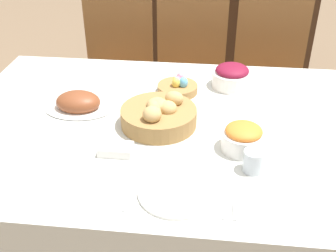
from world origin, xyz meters
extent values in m
cube|color=silver|center=(0.00, 0.00, 0.37)|extent=(1.79, 1.17, 0.74)
cylinder|color=brown|center=(-0.65, 0.66, 0.21)|extent=(0.03, 0.03, 0.43)
cylinder|color=brown|center=(-0.26, 0.67, 0.21)|extent=(0.03, 0.03, 0.43)
cylinder|color=brown|center=(-0.66, 1.05, 0.21)|extent=(0.03, 0.03, 0.43)
cylinder|color=brown|center=(-0.27, 1.06, 0.21)|extent=(0.03, 0.03, 0.43)
cube|color=brown|center=(-0.46, 0.86, 0.44)|extent=(0.43, 0.43, 0.02)
cube|color=brown|center=(-0.46, 1.06, 0.72)|extent=(0.42, 0.02, 0.55)
cylinder|color=brown|center=(0.28, 0.66, 0.21)|extent=(0.03, 0.03, 0.43)
cylinder|color=brown|center=(0.66, 0.67, 0.21)|extent=(0.03, 0.03, 0.43)
cylinder|color=brown|center=(0.27, 1.05, 0.21)|extent=(0.03, 0.03, 0.43)
cylinder|color=brown|center=(0.66, 1.06, 0.21)|extent=(0.03, 0.03, 0.43)
cube|color=brown|center=(0.47, 0.86, 0.44)|extent=(0.43, 0.43, 0.02)
cube|color=brown|center=(0.46, 1.06, 0.72)|extent=(0.42, 0.02, 0.55)
cylinder|color=brown|center=(-0.19, 0.66, 0.21)|extent=(0.03, 0.03, 0.43)
cylinder|color=brown|center=(0.20, 0.67, 0.21)|extent=(0.03, 0.03, 0.43)
cylinder|color=brown|center=(-0.20, 1.05, 0.21)|extent=(0.03, 0.03, 0.43)
cylinder|color=brown|center=(0.18, 1.06, 0.21)|extent=(0.03, 0.03, 0.43)
cube|color=brown|center=(0.00, 0.86, 0.44)|extent=(0.43, 0.43, 0.02)
cube|color=brown|center=(-0.01, 1.06, 0.72)|extent=(0.42, 0.03, 0.55)
cube|color=#3D2616|center=(0.16, 1.94, 0.45)|extent=(1.42, 0.44, 0.89)
cylinder|color=#9E7542|center=(-0.07, -0.02, 0.77)|extent=(0.29, 0.29, 0.07)
ellipsoid|color=tan|center=(-0.02, 0.04, 0.83)|extent=(0.08, 0.07, 0.06)
ellipsoid|color=tan|center=(-0.09, -0.03, 0.82)|extent=(0.07, 0.07, 0.05)
ellipsoid|color=tan|center=(-0.08, -0.02, 0.81)|extent=(0.08, 0.09, 0.05)
ellipsoid|color=tan|center=(-0.09, 0.01, 0.81)|extent=(0.09, 0.09, 0.05)
ellipsoid|color=tan|center=(-0.04, -0.02, 0.81)|extent=(0.10, 0.10, 0.06)
ellipsoid|color=tan|center=(-0.09, -0.09, 0.83)|extent=(0.09, 0.09, 0.06)
ellipsoid|color=tan|center=(-0.06, -0.01, 0.82)|extent=(0.08, 0.09, 0.05)
cylinder|color=#9E7542|center=(-0.03, 0.26, 0.75)|extent=(0.18, 0.18, 0.03)
ellipsoid|color=#60B2E0|center=(0.00, 0.25, 0.79)|extent=(0.04, 0.04, 0.05)
ellipsoid|color=pink|center=(-0.02, 0.30, 0.79)|extent=(0.04, 0.04, 0.05)
ellipsoid|color=#F4D151|center=(-0.03, 0.26, 0.79)|extent=(0.04, 0.04, 0.05)
ellipsoid|color=#B27AD1|center=(-0.03, 0.26, 0.79)|extent=(0.04, 0.04, 0.05)
ellipsoid|color=#F4D151|center=(-0.03, 0.25, 0.79)|extent=(0.04, 0.04, 0.05)
ellipsoid|color=white|center=(-0.41, 0.07, 0.74)|extent=(0.28, 0.20, 0.01)
ellipsoid|color=brown|center=(-0.41, 0.07, 0.77)|extent=(0.18, 0.14, 0.09)
cylinder|color=white|center=(0.21, 0.35, 0.77)|extent=(0.18, 0.18, 0.07)
ellipsoid|color=maroon|center=(0.21, 0.35, 0.81)|extent=(0.15, 0.15, 0.05)
cylinder|color=white|center=(0.24, -0.15, 0.77)|extent=(0.15, 0.15, 0.07)
ellipsoid|color=orange|center=(0.24, -0.15, 0.81)|extent=(0.13, 0.13, 0.05)
cylinder|color=white|center=(0.03, -0.41, 0.74)|extent=(0.24, 0.24, 0.01)
cube|color=silver|center=(-0.11, -0.41, 0.74)|extent=(0.01, 0.20, 0.00)
cube|color=silver|center=(0.18, -0.41, 0.74)|extent=(0.01, 0.20, 0.00)
cube|color=silver|center=(0.21, -0.41, 0.74)|extent=(0.01, 0.20, 0.00)
cylinder|color=silver|center=(0.27, -0.27, 0.77)|extent=(0.07, 0.07, 0.08)
cube|color=white|center=(-0.20, -0.22, 0.75)|extent=(0.12, 0.07, 0.03)
camera|label=1|loc=(0.12, -1.39, 1.59)|focal=45.00mm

